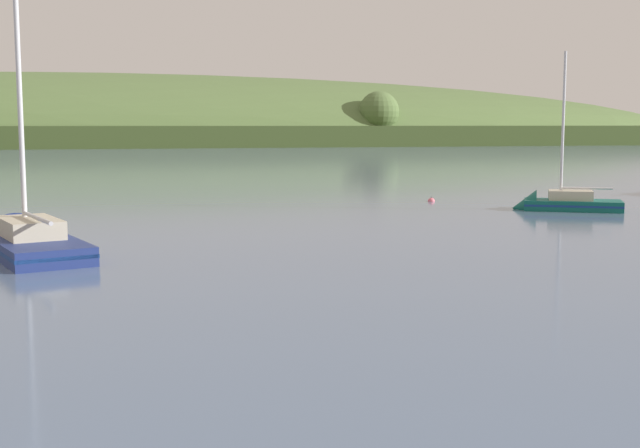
# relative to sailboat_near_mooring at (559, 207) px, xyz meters

# --- Properties ---
(far_shoreline_hill) EXTENTS (489.57, 136.64, 38.49)m
(far_shoreline_hill) POSITION_rel_sailboat_near_mooring_xyz_m (-44.81, 191.32, 0.10)
(far_shoreline_hill) COLOR #3C4E24
(far_shoreline_hill) RESTS_ON ground
(sailboat_near_mooring) EXTENTS (6.80, 4.74, 10.57)m
(sailboat_near_mooring) POSITION_rel_sailboat_near_mooring_xyz_m (0.00, 0.00, 0.00)
(sailboat_near_mooring) COLOR #0F564C
(sailboat_near_mooring) RESTS_ON ground
(sailboat_outer_reach) EXTENTS (6.12, 9.68, 13.02)m
(sailboat_outer_reach) POSITION_rel_sailboat_near_mooring_xyz_m (-29.01, -11.63, -0.05)
(sailboat_outer_reach) COLOR navy
(sailboat_outer_reach) RESTS_ON ground
(mooring_buoy_midchannel) EXTENTS (0.48, 0.48, 0.56)m
(mooring_buoy_midchannel) POSITION_rel_sailboat_near_mooring_xyz_m (-5.86, 6.89, -0.21)
(mooring_buoy_midchannel) COLOR #E06675
(mooring_buoy_midchannel) RESTS_ON ground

